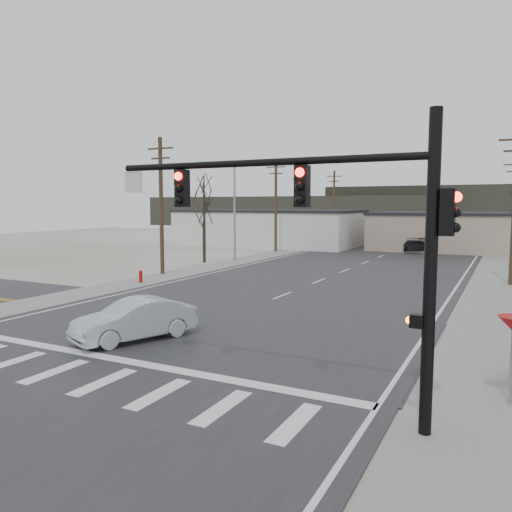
{
  "coord_description": "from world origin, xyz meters",
  "views": [
    {
      "loc": [
        11.29,
        -17.46,
        5.16
      ],
      "look_at": [
        0.03,
        4.64,
        2.6
      ],
      "focal_mm": 35.0,
      "sensor_mm": 36.0,
      "label": 1
    }
  ],
  "objects": [
    {
      "name": "building_right_far",
      "position": [
        10.0,
        44.0,
        2.15
      ],
      "size": [
        26.3,
        14.3,
        4.3
      ],
      "color": "tan",
      "rests_on": "ground"
    },
    {
      "name": "cross_road",
      "position": [
        0.0,
        0.0,
        0.02
      ],
      "size": [
        90.0,
        10.0,
        0.04
      ],
      "primitive_type": "cube",
      "color": "#242426",
      "rests_on": "ground"
    },
    {
      "name": "streetlight_main",
      "position": [
        -10.8,
        22.0,
        5.09
      ],
      "size": [
        2.4,
        0.25,
        9.0
      ],
      "color": "gray",
      "rests_on": "ground"
    },
    {
      "name": "tree_left_near",
      "position": [
        -13.0,
        20.0,
        5.23
      ],
      "size": [
        3.3,
        3.3,
        7.35
      ],
      "color": "#31291E",
      "rests_on": "ground"
    },
    {
      "name": "sidewalk_right",
      "position": [
        10.6,
        20.0,
        0.03
      ],
      "size": [
        3.0,
        90.0,
        0.06
      ],
      "primitive_type": "cube",
      "color": "gray",
      "rests_on": "ground"
    },
    {
      "name": "car_far_b",
      "position": [
        -0.48,
        50.72,
        0.83
      ],
      "size": [
        3.39,
        4.96,
        1.57
      ],
      "primitive_type": "imported",
      "rotation": [
        0.0,
        0.0,
        -0.37
      ],
      "color": "black",
      "rests_on": "main_road"
    },
    {
      "name": "fire_hydrant",
      "position": [
        -10.2,
        8.0,
        0.45
      ],
      "size": [
        0.24,
        0.24,
        0.87
      ],
      "color": "#A50C0C",
      "rests_on": "ground"
    },
    {
      "name": "tree_left_mid",
      "position": [
        -22.0,
        34.0,
        6.28
      ],
      "size": [
        3.96,
        3.96,
        8.82
      ],
      "color": "#31291E",
      "rests_on": "ground"
    },
    {
      "name": "tree_left_far",
      "position": [
        -14.0,
        46.0,
        6.28
      ],
      "size": [
        3.96,
        3.96,
        8.82
      ],
      "color": "#31291E",
      "rests_on": "ground"
    },
    {
      "name": "upole_left_b",
      "position": [
        -11.5,
        12.0,
        5.22
      ],
      "size": [
        2.2,
        0.3,
        10.0
      ],
      "color": "#4C3923",
      "rests_on": "ground"
    },
    {
      "name": "traffic_signal_mast",
      "position": [
        7.89,
        -6.2,
        4.67
      ],
      "size": [
        8.95,
        0.43,
        7.2
      ],
      "color": "black",
      "rests_on": "ground"
    },
    {
      "name": "ground",
      "position": [
        0.0,
        0.0,
        0.0
      ],
      "size": [
        140.0,
        140.0,
        0.0
      ],
      "primitive_type": "plane",
      "color": "silver",
      "rests_on": "ground"
    },
    {
      "name": "building_left_far",
      "position": [
        -16.0,
        40.0,
        2.26
      ],
      "size": [
        22.3,
        12.3,
        4.5
      ],
      "color": "silver",
      "rests_on": "ground"
    },
    {
      "name": "car_far_a",
      "position": [
        1.58,
        39.19,
        0.91
      ],
      "size": [
        4.52,
        6.4,
        1.72
      ],
      "primitive_type": "imported",
      "rotation": [
        0.0,
        0.0,
        3.54
      ],
      "color": "black",
      "rests_on": "main_road"
    },
    {
      "name": "hill_left",
      "position": [
        -35.0,
        92.0,
        3.5
      ],
      "size": [
        70.0,
        18.0,
        7.0
      ],
      "primitive_type": "cube",
      "color": "#333026",
      "rests_on": "ground"
    },
    {
      "name": "upole_left_c",
      "position": [
        -11.5,
        32.0,
        5.22
      ],
      "size": [
        2.2,
        0.3,
        10.0
      ],
      "color": "#4C3923",
      "rests_on": "ground"
    },
    {
      "name": "sedan_crossing",
      "position": [
        -1.25,
        -3.0,
        0.81
      ],
      "size": [
        3.33,
        4.93,
        1.54
      ],
      "primitive_type": "imported",
      "rotation": [
        0.0,
        0.0,
        -0.41
      ],
      "color": "#B3B9BE",
      "rests_on": "main_road"
    },
    {
      "name": "upole_left_d",
      "position": [
        -11.5,
        52.0,
        5.22
      ],
      "size": [
        2.2,
        0.3,
        10.0
      ],
      "color": "#4C3923",
      "rests_on": "ground"
    },
    {
      "name": "main_road",
      "position": [
        0.0,
        15.0,
        0.02
      ],
      "size": [
        18.0,
        110.0,
        0.05
      ],
      "primitive_type": "cube",
      "color": "#242426",
      "rests_on": "ground"
    },
    {
      "name": "sidewalk_left",
      "position": [
        -10.6,
        20.0,
        0.03
      ],
      "size": [
        3.0,
        90.0,
        0.06
      ],
      "primitive_type": "cube",
      "color": "gray",
      "rests_on": "ground"
    }
  ]
}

